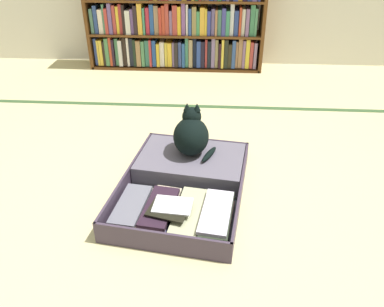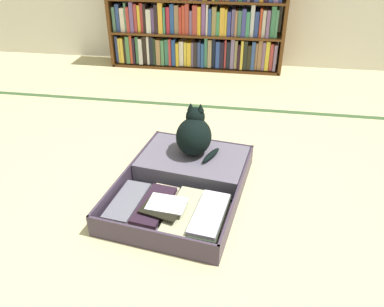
% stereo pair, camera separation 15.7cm
% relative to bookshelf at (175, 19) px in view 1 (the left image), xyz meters
% --- Properties ---
extents(ground_plane, '(10.00, 10.00, 0.00)m').
position_rel_bookshelf_xyz_m(ground_plane, '(0.25, -2.24, -0.45)').
color(ground_plane, '#C8BD88').
extents(tatami_border, '(4.80, 0.05, 0.00)m').
position_rel_bookshelf_xyz_m(tatami_border, '(0.25, -0.92, -0.45)').
color(tatami_border, '#34522D').
rests_on(tatami_border, ground_plane).
extents(bookshelf, '(1.63, 0.28, 0.94)m').
position_rel_bookshelf_xyz_m(bookshelf, '(0.00, 0.00, 0.00)').
color(bookshelf, '#5B3416').
rests_on(bookshelf, ground_plane).
extents(open_suitcase, '(0.71, 0.90, 0.11)m').
position_rel_bookshelf_xyz_m(open_suitcase, '(0.26, -1.98, -0.41)').
color(open_suitcase, '#3E3243').
rests_on(open_suitcase, ground_plane).
extents(black_cat, '(0.25, 0.23, 0.28)m').
position_rel_bookshelf_xyz_m(black_cat, '(0.27, -1.78, -0.23)').
color(black_cat, black).
rests_on(black_cat, open_suitcase).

